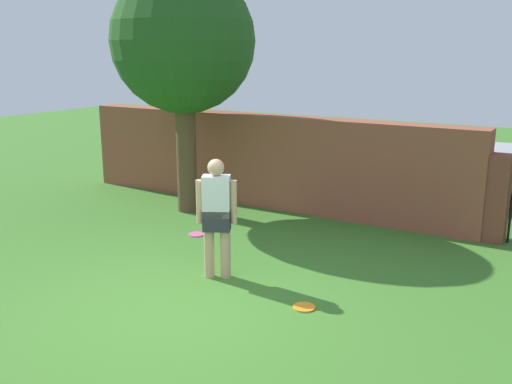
{
  "coord_description": "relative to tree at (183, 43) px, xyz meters",
  "views": [
    {
      "loc": [
        4.06,
        -4.77,
        2.96
      ],
      "look_at": [
        -0.06,
        2.06,
        1.0
      ],
      "focal_mm": 40.12,
      "sensor_mm": 36.0,
      "label": 1
    }
  ],
  "objects": [
    {
      "name": "brick_wall",
      "position": [
        1.02,
        1.13,
        -2.22
      ],
      "size": [
        8.31,
        0.5,
        1.78
      ],
      "primitive_type": "cube",
      "color": "brown",
      "rests_on": "ground"
    },
    {
      "name": "frisbee_pink",
      "position": [
        1.05,
        -1.13,
        -3.11
      ],
      "size": [
        0.27,
        0.27,
        0.02
      ],
      "primitive_type": "cylinder",
      "color": "pink",
      "rests_on": "ground"
    },
    {
      "name": "tree",
      "position": [
        0.0,
        0.0,
        0.0
      ],
      "size": [
        2.6,
        2.6,
        4.45
      ],
      "color": "brown",
      "rests_on": "ground"
    },
    {
      "name": "frisbee_orange",
      "position": [
        3.83,
        -2.72,
        -3.11
      ],
      "size": [
        0.27,
        0.27,
        0.02
      ],
      "primitive_type": "cylinder",
      "color": "orange",
      "rests_on": "ground"
    },
    {
      "name": "ground_plane",
      "position": [
        2.52,
        -3.61,
        -3.11
      ],
      "size": [
        40.0,
        40.0,
        0.0
      ],
      "primitive_type": "plane",
      "color": "#3D7528"
    },
    {
      "name": "person",
      "position": [
        2.39,
        -2.44,
        -2.22
      ],
      "size": [
        0.49,
        0.36,
        1.62
      ],
      "rotation": [
        0.0,
        0.0,
        -2.65
      ],
      "color": "tan",
      "rests_on": "ground"
    }
  ]
}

